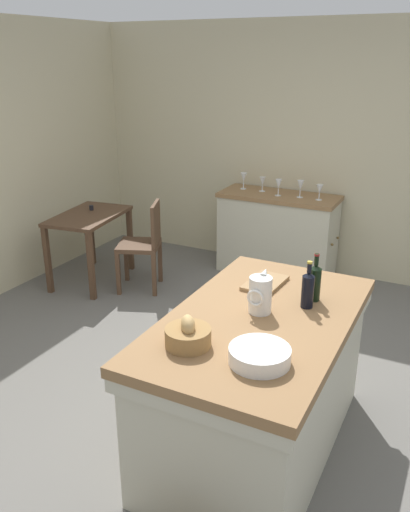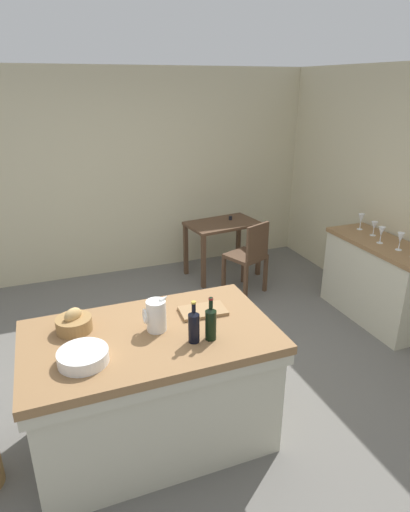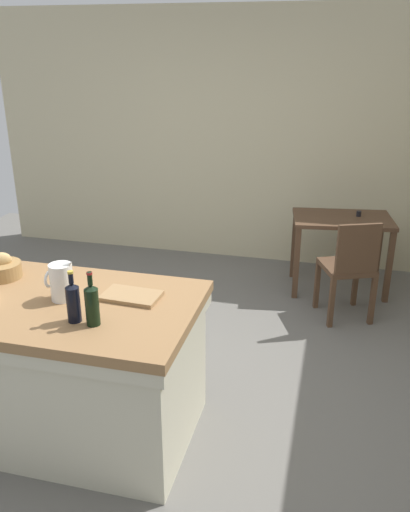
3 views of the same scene
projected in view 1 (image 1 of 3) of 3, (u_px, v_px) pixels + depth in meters
ground_plane at (206, 385)px, 3.85m from camera, size 6.76×6.76×0.00m
wall_right at (318, 151)px, 5.54m from camera, size 0.12×5.20×2.60m
island_table at (257, 379)px, 3.10m from camera, size 1.64×0.95×0.88m
side_cabinet at (277, 234)px, 5.69m from camera, size 0.52×1.26×0.88m
writing_desk at (89, 225)px, 5.43m from camera, size 0.97×0.68×0.78m
wooden_chair at (144, 243)px, 5.28m from camera, size 0.52×0.52×0.90m
pitcher at (260, 294)px, 2.97m from camera, size 0.17×0.13×0.25m
wash_bowl at (260, 355)px, 2.50m from camera, size 0.30×0.30×0.08m
bread_basket at (188, 335)px, 2.64m from camera, size 0.23×0.23×0.16m
cutting_board at (265, 283)px, 3.35m from camera, size 0.34×0.22×0.02m
wine_bottle_dark at (315, 282)px, 3.11m from camera, size 0.07×0.07×0.29m
wine_bottle_amber at (308, 289)px, 3.02m from camera, size 0.07×0.07×0.28m
wine_glass_far_left at (320, 190)px, 5.28m from camera, size 0.07×0.07×0.16m
wine_glass_left at (300, 186)px, 5.37m from camera, size 0.07×0.07×0.18m
wine_glass_middle at (279, 184)px, 5.44m from camera, size 0.07×0.07×0.17m
wine_glass_right at (262, 182)px, 5.62m from camera, size 0.07×0.07×0.15m
wine_glass_far_right at (244, 178)px, 5.72m from camera, size 0.07×0.07×0.18m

